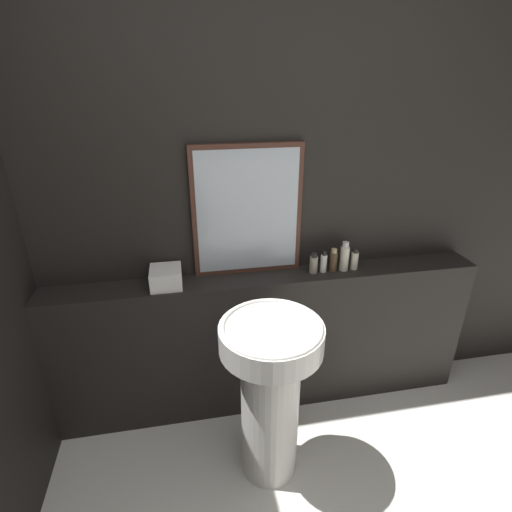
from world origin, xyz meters
The scene contains 10 objects.
wall_back centered at (0.00, 1.66, 1.25)m, with size 8.00×0.06×2.50m.
vanity_counter centered at (0.00, 1.53, 0.44)m, with size 2.43×0.20×0.88m.
pedestal_sink centered at (-0.09, 1.06, 0.54)m, with size 0.47×0.47×0.90m.
mirror centered at (-0.10, 1.61, 1.24)m, with size 0.59×0.03×0.70m.
towel_stack centered at (-0.55, 1.53, 0.93)m, with size 0.16×0.17×0.10m.
shampoo_bottle centered at (0.25, 1.53, 0.94)m, with size 0.05×0.05×0.12m.
conditioner_bottle centered at (0.31, 1.53, 0.94)m, with size 0.04×0.04×0.13m.
lotion_bottle centered at (0.37, 1.53, 0.95)m, with size 0.04×0.04×0.13m.
body_wash_bottle centered at (0.43, 1.53, 0.96)m, with size 0.05×0.05×0.17m.
hand_soap_bottle centered at (0.49, 1.53, 0.94)m, with size 0.04×0.04×0.12m.
Camera 1 is at (-0.43, -0.36, 1.91)m, focal length 28.00 mm.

